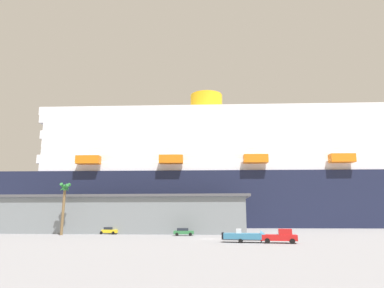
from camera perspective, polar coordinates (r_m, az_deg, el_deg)
ground_plane at (r=93.44m, az=4.45°, el=-14.78°), size 600.00×600.00×0.00m
cruise_ship at (r=132.12m, az=15.27°, el=-5.89°), size 245.91×57.46×61.17m
terminal_building at (r=91.84m, az=-10.54°, el=-11.84°), size 63.18×32.04×9.01m
pickup_truck at (r=55.43m, az=15.08°, el=-15.21°), size 5.73×2.60×2.20m
small_boat_on_trailer at (r=55.44m, az=9.57°, el=-15.53°), size 8.37×2.51×2.15m
palm_tree at (r=79.24m, az=-21.25°, el=-8.15°), size 3.02×2.68×11.38m
parked_car_green_wagon at (r=72.18m, az=-1.50°, el=-14.96°), size 4.52×2.57×1.58m
parked_car_yellow_taxi at (r=79.82m, az=-14.20°, el=-14.33°), size 4.69×2.47×1.58m
parked_car_black_coupe at (r=91.11m, az=-22.57°, el=-13.47°), size 4.49×2.60×1.58m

